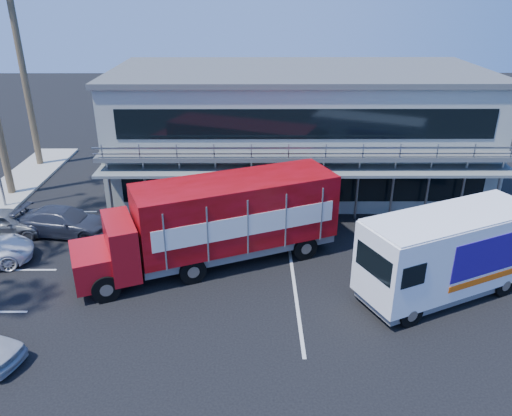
{
  "coord_description": "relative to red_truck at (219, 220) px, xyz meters",
  "views": [
    {
      "loc": [
        0.25,
        -15.61,
        11.82
      ],
      "look_at": [
        0.36,
        5.72,
        2.3
      ],
      "focal_mm": 35.0,
      "sensor_mm": 36.0,
      "label": 1
    }
  ],
  "objects": [
    {
      "name": "ground",
      "position": [
        1.3,
        -4.69,
        -2.19
      ],
      "size": [
        120.0,
        120.0,
        0.0
      ],
      "primitive_type": "plane",
      "color": "black",
      "rests_on": "ground"
    },
    {
      "name": "building",
      "position": [
        4.3,
        10.24,
        1.47
      ],
      "size": [
        22.4,
        12.0,
        7.3
      ],
      "color": "#A1A496",
      "rests_on": "ground"
    },
    {
      "name": "red_truck",
      "position": [
        0.0,
        0.0,
        0.0
      ],
      "size": [
        11.94,
        6.95,
        3.97
      ],
      "rotation": [
        0.0,
        0.0,
        0.39
      ],
      "color": "#A40D15",
      "rests_on": "ground"
    },
    {
      "name": "white_van",
      "position": [
        9.39,
        -2.7,
        -0.25
      ],
      "size": [
        7.86,
        5.43,
        3.65
      ],
      "rotation": [
        0.0,
        0.0,
        0.43
      ],
      "color": "white",
      "rests_on": "ground"
    },
    {
      "name": "parked_car_d",
      "position": [
        -8.2,
        2.91,
        -1.48
      ],
      "size": [
        5.13,
        2.69,
        1.42
      ],
      "primitive_type": "imported",
      "rotation": [
        0.0,
        0.0,
        1.42
      ],
      "color": "#303440",
      "rests_on": "ground"
    },
    {
      "name": "parked_car_e",
      "position": [
        -11.2,
        2.83,
        -1.47
      ],
      "size": [
        4.23,
        1.78,
        1.43
      ],
      "primitive_type": "imported",
      "rotation": [
        0.0,
        0.0,
        1.59
      ],
      "color": "slate",
      "rests_on": "ground"
    }
  ]
}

